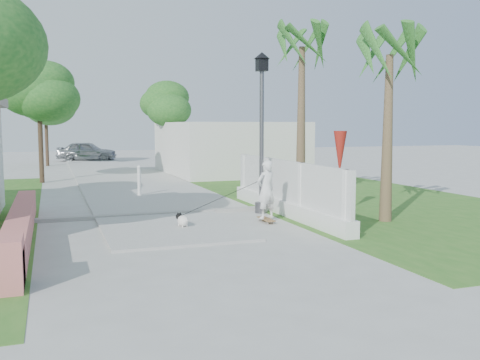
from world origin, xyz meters
name	(u,v)px	position (x,y,z in m)	size (l,w,h in m)	color
ground	(223,273)	(0.00, 0.00, 0.00)	(90.00, 90.00, 0.00)	#B7B7B2
path_strip	(105,172)	(0.00, 20.00, 0.03)	(3.20, 36.00, 0.06)	#B7B7B2
curb	(155,214)	(0.00, 6.00, 0.05)	(6.50, 0.25, 0.10)	#999993
grass_right	(343,195)	(7.00, 8.00, 0.01)	(8.00, 20.00, 0.01)	#2F6A21
pink_wall	(19,229)	(-3.30, 3.55, 0.31)	(0.45, 8.20, 0.80)	#D26B6D
lattice_fence	(285,195)	(3.40, 5.00, 0.54)	(0.35, 7.00, 1.50)	white
building_right	(227,148)	(6.00, 18.00, 1.30)	(6.00, 8.00, 2.60)	silver
street_lamp	(262,126)	(2.90, 5.50, 2.43)	(0.44, 0.44, 4.44)	#59595E
bollard	(139,180)	(0.20, 10.00, 0.58)	(0.14, 0.14, 1.09)	white
patio_umbrella	(340,153)	(4.80, 4.50, 1.69)	(0.36, 0.36, 2.30)	#59595E
tree_path_left	(39,93)	(-2.98, 15.98, 3.82)	(3.40, 3.40, 5.23)	#4C3826
tree_path_right	(165,106)	(3.22, 19.98, 3.49)	(3.00, 3.00, 4.79)	#4C3826
tree_path_far	(46,102)	(-2.78, 25.98, 3.82)	(3.20, 3.20, 5.17)	#4C3826
palm_far	(302,57)	(4.60, 6.50, 4.48)	(1.80, 1.80, 5.30)	brown
palm_near	(390,65)	(5.40, 3.20, 3.95)	(1.80, 1.80, 4.70)	brown
skateboarder	(264,190)	(2.39, 4.10, 0.82)	(2.51, 0.80, 1.57)	olive
dog	(182,220)	(0.26, 3.99, 0.20)	(0.33, 0.54, 0.38)	white
parked_car	(87,151)	(-0.24, 29.85, 0.67)	(1.59, 3.96, 1.35)	#A9ACB0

